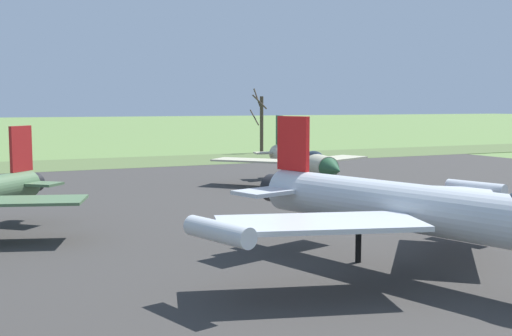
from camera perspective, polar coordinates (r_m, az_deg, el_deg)
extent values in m
cube|color=#383533|center=(29.08, 2.77, -5.62)|extent=(79.44, 61.65, 0.05)
cube|color=#536639|center=(63.71, -12.86, 0.43)|extent=(139.44, 12.00, 0.06)
cylinder|color=black|center=(33.19, -19.45, -1.28)|extent=(1.17, 1.15, 0.92)
cube|color=#4C6B47|center=(27.87, -19.95, -2.78)|extent=(5.21, 3.79, 0.12)
cube|color=#B21E1E|center=(32.41, -20.38, 1.64)|extent=(1.12, 1.21, 2.19)
cube|color=#4C6B47|center=(33.19, -21.93, -1.20)|extent=(2.11, 2.08, 0.12)
cube|color=#4C6B47|center=(31.81, -18.76, -1.37)|extent=(2.11, 2.08, 0.12)
cylinder|color=#B7B293|center=(43.96, 3.95, 0.75)|extent=(3.73, 11.80, 1.36)
cone|color=#234C2D|center=(37.48, 7.06, -0.14)|extent=(1.63, 2.19, 1.25)
cylinder|color=black|center=(49.85, 1.86, 1.35)|extent=(1.08, 0.92, 0.95)
ellipsoid|color=#19232D|center=(40.96, 5.24, 0.90)|extent=(0.98, 1.84, 0.92)
cube|color=#B7B293|center=(44.54, -0.57, 0.70)|extent=(5.08, 5.26, 0.13)
cube|color=#B7B293|center=(46.38, 7.22, 0.85)|extent=(5.55, 4.12, 0.13)
cube|color=#234C2D|center=(48.97, 2.11, 3.41)|extent=(0.47, 1.52, 2.29)
cube|color=#B7B293|center=(48.69, 0.87, 1.37)|extent=(1.91, 1.58, 0.13)
cube|color=#B7B293|center=(49.28, 3.38, 1.41)|extent=(1.91, 1.58, 0.13)
cylinder|color=black|center=(41.64, 4.99, -1.35)|extent=(0.18, 0.18, 1.27)
cylinder|color=black|center=(46.55, 3.00, -0.59)|extent=(0.18, 0.18, 1.27)
cylinder|color=black|center=(37.52, 6.97, -2.64)|extent=(0.08, 0.08, 0.62)
cube|color=white|center=(37.46, 6.98, -1.96)|extent=(0.60, 0.27, 0.26)
cylinder|color=silver|center=(21.25, 15.73, -3.74)|extent=(5.53, 13.94, 1.62)
cylinder|color=black|center=(25.92, 1.95, -1.85)|extent=(1.34, 1.18, 1.14)
cube|color=silver|center=(19.14, 5.70, -4.95)|extent=(6.63, 4.41, 0.15)
cube|color=silver|center=(25.27, 17.68, -2.60)|extent=(6.08, 6.44, 0.15)
cylinder|color=silver|center=(17.83, -3.36, -5.73)|extent=(1.31, 2.66, 0.61)
cylinder|color=silver|center=(28.37, 19.13, -1.76)|extent=(1.31, 2.66, 0.61)
cube|color=red|center=(25.11, 3.36, 2.22)|extent=(0.64, 1.60, 2.15)
cube|color=silver|center=(24.08, 1.06, -2.14)|extent=(2.76, 2.14, 0.15)
cube|color=silver|center=(26.24, 6.02, -1.52)|extent=(2.76, 2.14, 0.15)
cylinder|color=black|center=(23.33, 9.19, -6.69)|extent=(0.22, 0.22, 1.51)
cylinder|color=#42382D|center=(75.43, 0.51, 3.91)|extent=(0.42, 0.42, 6.73)
cylinder|color=#42382D|center=(74.92, -0.15, 4.57)|extent=(0.32, 2.08, 1.85)
cylinder|color=#42382D|center=(75.04, 0.09, 6.35)|extent=(0.36, 1.46, 2.17)
cylinder|color=#42382D|center=(74.58, 0.33, 5.97)|extent=(1.48, 1.36, 1.75)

